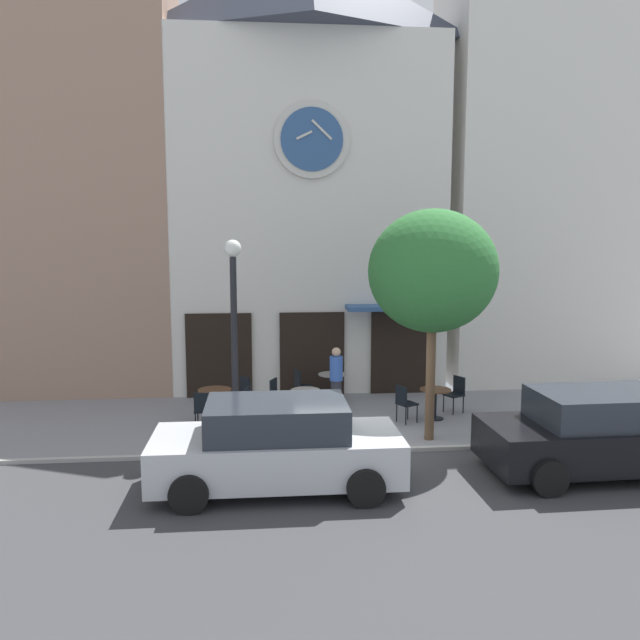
# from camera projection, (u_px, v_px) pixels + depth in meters

# --- Properties ---
(ground_plane) EXTENTS (27.25, 11.49, 0.13)m
(ground_plane) POSITION_uv_depth(u_px,v_px,m) (365.00, 470.00, 12.02)
(ground_plane) COLOR gray
(clock_building) EXTENTS (7.60, 3.26, 12.24)m
(clock_building) POSITION_uv_depth(u_px,v_px,m) (309.00, 166.00, 17.78)
(clock_building) COLOR silver
(clock_building) RESTS_ON ground_plane
(neighbor_building_left) EXTENTS (6.94, 3.58, 13.86)m
(neighbor_building_left) POSITION_uv_depth(u_px,v_px,m) (50.00, 144.00, 17.81)
(neighbor_building_left) COLOR #9E7A66
(neighbor_building_left) RESTS_ON ground_plane
(neighbor_building_right) EXTENTS (6.97, 3.63, 12.09)m
(neighbor_building_right) POSITION_uv_depth(u_px,v_px,m) (557.00, 180.00, 19.30)
(neighbor_building_right) COLOR silver
(neighbor_building_right) RESTS_ON ground_plane
(street_lamp) EXTENTS (0.36, 0.36, 4.30)m
(street_lamp) POSITION_uv_depth(u_px,v_px,m) (234.00, 339.00, 13.52)
(street_lamp) COLOR black
(street_lamp) RESTS_ON ground_plane
(street_tree) EXTENTS (2.73, 2.46, 4.94)m
(street_tree) POSITION_uv_depth(u_px,v_px,m) (433.00, 272.00, 13.27)
(street_tree) COLOR brown
(street_tree) RESTS_ON ground_plane
(cafe_table_center_right) EXTENTS (0.79, 0.79, 0.75)m
(cafe_table_center_right) POSITION_uv_depth(u_px,v_px,m) (215.00, 397.00, 15.10)
(cafe_table_center_right) COLOR black
(cafe_table_center_right) RESTS_ON ground_plane
(cafe_table_leftmost) EXTENTS (0.70, 0.70, 0.74)m
(cafe_table_leftmost) POSITION_uv_depth(u_px,v_px,m) (306.00, 399.00, 15.09)
(cafe_table_leftmost) COLOR black
(cafe_table_leftmost) RESTS_ON ground_plane
(cafe_table_near_door) EXTENTS (0.74, 0.74, 0.76)m
(cafe_table_near_door) POSITION_uv_depth(u_px,v_px,m) (332.00, 382.00, 16.76)
(cafe_table_near_door) COLOR black
(cafe_table_near_door) RESTS_ON ground_plane
(cafe_table_near_curb) EXTENTS (0.75, 0.75, 0.74)m
(cafe_table_near_curb) POSITION_uv_depth(u_px,v_px,m) (435.00, 397.00, 15.18)
(cafe_table_near_curb) COLOR black
(cafe_table_near_curb) RESTS_ON ground_plane
(cafe_chair_curbside) EXTENTS (0.51, 0.51, 0.90)m
(cafe_chair_curbside) POSITION_uv_depth(u_px,v_px,m) (301.00, 384.00, 16.61)
(cafe_chair_curbside) COLOR black
(cafe_chair_curbside) RESTS_ON ground_plane
(cafe_chair_under_awning) EXTENTS (0.51, 0.51, 0.90)m
(cafe_chair_under_awning) POSITION_uv_depth(u_px,v_px,m) (243.00, 403.00, 14.69)
(cafe_chair_under_awning) COLOR black
(cafe_chair_under_awning) RESTS_ON ground_plane
(cafe_chair_left_end) EXTENTS (0.56, 0.56, 0.90)m
(cafe_chair_left_end) POSITION_uv_depth(u_px,v_px,m) (242.00, 392.00, 15.73)
(cafe_chair_left_end) COLOR black
(cafe_chair_left_end) RESTS_ON ground_plane
(cafe_chair_near_lamp) EXTENTS (0.54, 0.54, 0.90)m
(cafe_chair_near_lamp) POSITION_uv_depth(u_px,v_px,m) (404.00, 401.00, 14.88)
(cafe_chair_near_lamp) COLOR black
(cafe_chair_near_lamp) RESTS_ON ground_plane
(cafe_chair_facing_street) EXTENTS (0.53, 0.53, 0.90)m
(cafe_chair_facing_street) POSITION_uv_depth(u_px,v_px,m) (277.00, 394.00, 15.52)
(cafe_chair_facing_street) COLOR black
(cafe_chair_facing_street) RESTS_ON ground_plane
(cafe_chair_outer) EXTENTS (0.54, 0.54, 0.90)m
(cafe_chair_outer) POSITION_uv_depth(u_px,v_px,m) (456.00, 391.00, 15.78)
(cafe_chair_outer) COLOR black
(cafe_chair_outer) RESTS_ON ground_plane
(cafe_chair_facing_wall) EXTENTS (0.42, 0.42, 0.90)m
(cafe_chair_facing_wall) POSITION_uv_depth(u_px,v_px,m) (203.00, 408.00, 14.28)
(cafe_chair_facing_wall) COLOR black
(cafe_chair_facing_wall) RESTS_ON ground_plane
(pedestrian_blue) EXTENTS (0.42, 0.42, 1.67)m
(pedestrian_blue) POSITION_uv_depth(u_px,v_px,m) (336.00, 380.00, 15.56)
(pedestrian_blue) COLOR #2D2D38
(pedestrian_blue) RESTS_ON ground_plane
(parked_car_silver) EXTENTS (4.31, 2.03, 1.55)m
(parked_car_silver) POSITION_uv_depth(u_px,v_px,m) (277.00, 446.00, 11.00)
(parked_car_silver) COLOR #B7BABF
(parked_car_silver) RESTS_ON ground_plane
(parked_car_black) EXTENTS (4.34, 2.10, 1.55)m
(parked_car_black) POSITION_uv_depth(u_px,v_px,m) (601.00, 433.00, 11.70)
(parked_car_black) COLOR black
(parked_car_black) RESTS_ON ground_plane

